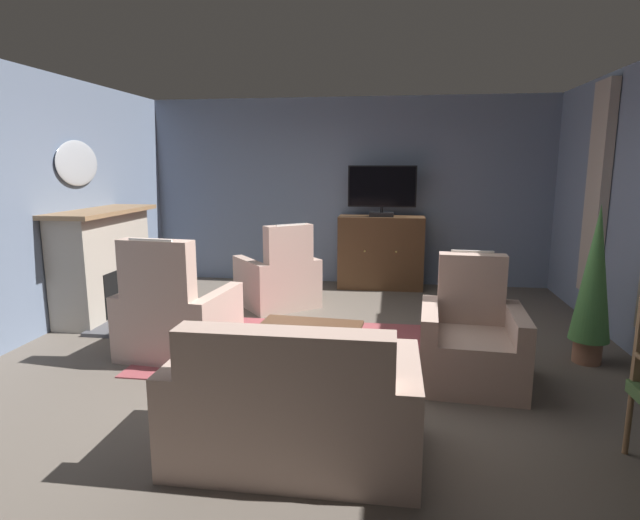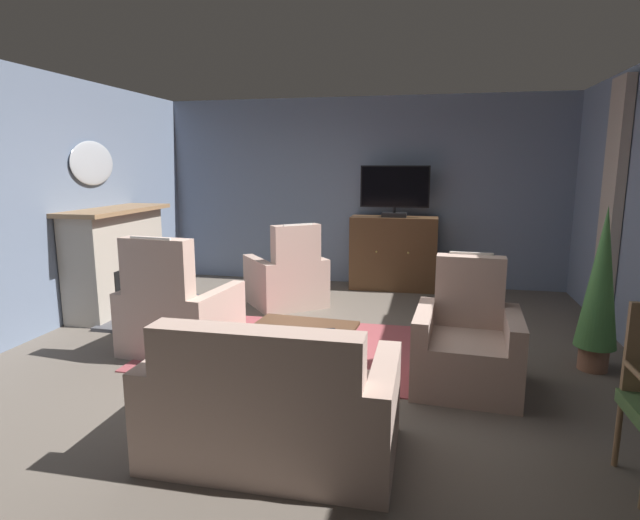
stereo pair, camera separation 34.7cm
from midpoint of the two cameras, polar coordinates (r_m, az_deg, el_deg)
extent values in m
cube|color=#665B51|center=(4.97, -2.53, -10.96)|extent=(6.58, 7.00, 0.04)
cube|color=slate|center=(7.85, 1.76, 7.57)|extent=(6.58, 0.10, 2.78)
cube|color=slate|center=(6.00, -32.66, 4.96)|extent=(0.10, 7.00, 2.78)
cube|color=#B2A393|center=(6.40, 27.13, 6.97)|extent=(0.10, 0.44, 2.34)
cube|color=#9E474C|center=(5.19, -5.39, -9.74)|extent=(2.68, 1.83, 0.01)
cube|color=#4C4C51|center=(6.66, -20.80, -5.66)|extent=(0.50, 1.65, 0.04)
cube|color=#ADA393|center=(6.75, -24.36, -0.50)|extent=(0.47, 1.45, 1.23)
cube|color=black|center=(6.71, -22.76, -3.04)|extent=(0.10, 0.81, 0.52)
cube|color=#93704C|center=(6.65, -24.49, 4.93)|extent=(0.59, 1.61, 0.05)
ellipsoid|color=#B2B7BF|center=(6.77, -26.74, 9.59)|extent=(0.06, 0.82, 0.53)
cube|color=#352315|center=(7.66, 5.41, -2.85)|extent=(1.18, 0.39, 0.06)
cube|color=#4C331E|center=(7.56, 5.47, 0.85)|extent=(1.24, 0.45, 1.06)
sphere|color=tan|center=(7.33, 3.65, 0.98)|extent=(0.03, 0.03, 0.03)
sphere|color=tan|center=(7.31, 7.14, 0.90)|extent=(0.03, 0.03, 0.03)
cube|color=black|center=(7.44, 5.53, 5.05)|extent=(0.35, 0.20, 0.06)
cylinder|color=black|center=(7.43, 5.54, 5.59)|extent=(0.04, 0.04, 0.08)
cube|color=black|center=(7.41, 5.59, 8.16)|extent=(0.97, 0.05, 0.59)
cube|color=black|center=(7.38, 5.58, 8.15)|extent=(0.93, 0.01, 0.55)
cube|color=brown|center=(4.47, -3.40, -7.49)|extent=(0.92, 0.56, 0.03)
cylinder|color=brown|center=(4.64, 2.02, -9.62)|extent=(0.04, 0.04, 0.40)
cylinder|color=brown|center=(4.83, -7.26, -8.87)|extent=(0.04, 0.04, 0.40)
cylinder|color=brown|center=(4.28, 1.06, -11.42)|extent=(0.04, 0.04, 0.40)
cylinder|color=brown|center=(4.49, -8.96, -10.49)|extent=(0.04, 0.04, 0.40)
cube|color=black|center=(4.31, -0.99, -7.84)|extent=(0.18, 0.10, 0.02)
cube|color=#BC9E8E|center=(3.39, -5.73, -17.56)|extent=(1.21, 0.88, 0.42)
cube|color=#BC9E8E|center=(2.89, -7.55, -12.60)|extent=(1.21, 0.20, 0.51)
cube|color=#BC9E8E|center=(3.55, -16.86, -14.63)|extent=(0.15, 0.88, 0.64)
cube|color=#BC9E8E|center=(3.26, 6.46, -16.63)|extent=(0.15, 0.88, 0.64)
cube|color=#A84C51|center=(3.18, -10.08, -13.04)|extent=(0.37, 0.18, 0.36)
cube|color=#BC9E8E|center=(5.25, -17.08, -7.54)|extent=(0.78, 0.96, 0.42)
cube|color=#BC9E8E|center=(4.82, -19.64, -2.20)|extent=(0.70, 0.25, 0.73)
cube|color=#BC9E8E|center=(5.44, -20.81, -6.04)|extent=(0.23, 0.90, 0.62)
cube|color=#BC9E8E|center=(5.03, -13.16, -6.97)|extent=(0.23, 0.90, 0.62)
cube|color=white|center=(4.71, -20.31, 0.78)|extent=(0.41, 0.07, 0.24)
cube|color=#BC9E8E|center=(4.47, 14.28, -10.55)|extent=(0.63, 0.86, 0.43)
cube|color=#BC9E8E|center=(4.63, 14.43, -3.08)|extent=(0.58, 0.22, 0.61)
cube|color=#BC9E8E|center=(4.47, 18.88, -9.46)|extent=(0.19, 0.83, 0.63)
cube|color=#BC9E8E|center=(4.44, 9.77, -9.18)|extent=(0.19, 0.83, 0.63)
cube|color=white|center=(4.65, 14.52, -0.43)|extent=(0.37, 0.05, 0.24)
cube|color=#BC9E8E|center=(6.70, -6.30, -3.22)|extent=(1.01, 1.06, 0.43)
cube|color=#BC9E8E|center=(6.28, -5.10, 0.92)|extent=(0.58, 0.52, 0.66)
cube|color=#BC9E8E|center=(6.54, -9.24, -2.73)|extent=(0.64, 0.76, 0.63)
cube|color=#BC9E8E|center=(6.83, -3.52, -2.04)|extent=(0.64, 0.76, 0.63)
cube|color=white|center=(6.18, -4.86, 2.91)|extent=(0.31, 0.25, 0.24)
cylinder|color=#93704C|center=(3.80, 28.80, -15.69)|extent=(0.04, 0.04, 0.41)
cylinder|color=#99664C|center=(5.32, 25.93, -9.09)|extent=(0.25, 0.25, 0.22)
cone|color=#4C8E47|center=(5.14, 26.58, -1.35)|extent=(0.35, 0.35, 1.25)
camera|label=1|loc=(0.17, -91.99, -0.37)|focal=28.77mm
camera|label=2|loc=(0.17, 88.01, 0.37)|focal=28.77mm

